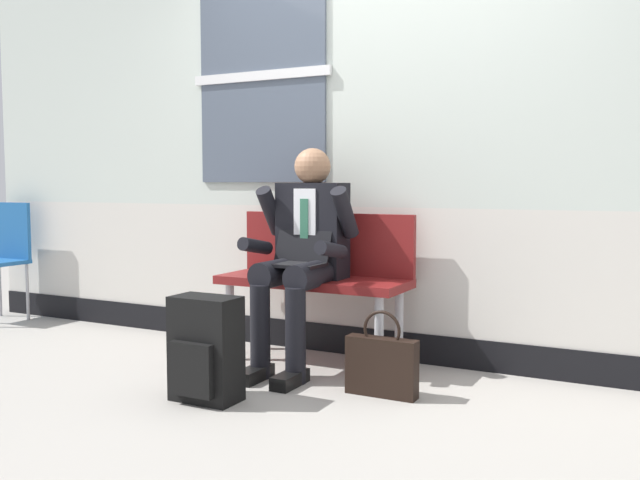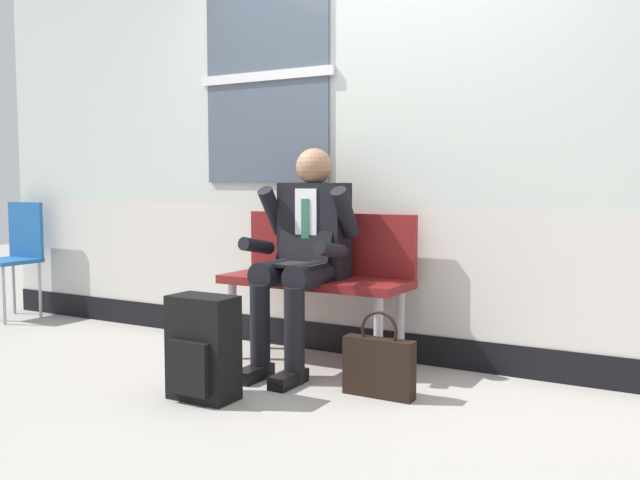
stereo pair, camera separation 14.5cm
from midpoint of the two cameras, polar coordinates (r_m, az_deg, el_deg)
ground_plane at (r=3.69m, az=0.01°, el=-11.93°), size 18.00×18.00×0.00m
station_wall at (r=4.17m, az=4.26°, el=8.79°), size 6.59×0.16×2.73m
bench_with_person at (r=4.07m, az=-1.19°, el=-2.63°), size 1.12×0.42×0.88m
person_seated at (r=3.88m, az=-2.57°, el=-0.88°), size 0.57×0.70×1.26m
backpack at (r=3.43m, az=-10.72°, el=-8.96°), size 0.33×0.23×0.51m
handbag at (r=3.48m, az=3.93°, el=-10.29°), size 0.36×0.09×0.43m
folding_chair at (r=5.88m, az=-25.44°, el=-0.75°), size 0.38×0.38×0.91m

